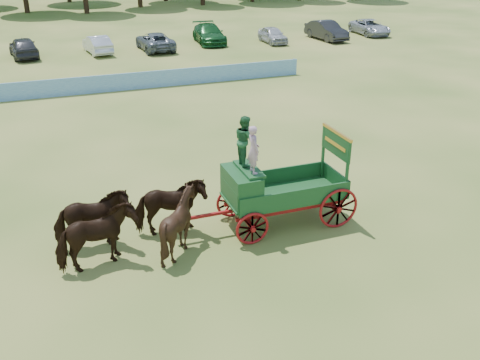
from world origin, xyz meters
TOP-DOWN VIEW (x-y plane):
  - ground at (0.00, 0.00)m, footprint 160.00×160.00m
  - horse_lead_left at (-3.52, -1.00)m, footprint 2.45×1.56m
  - horse_lead_right at (-3.52, 0.10)m, footprint 2.27×1.05m
  - horse_wheel_left at (-1.12, -1.00)m, footprint 1.95×1.78m
  - horse_wheel_right at (-1.12, 0.10)m, footprint 2.36×1.26m
  - farm_dray at (1.84, -0.42)m, footprint 6.00×2.00m
  - sponsor_banner at (-1.00, 18.00)m, footprint 26.00×0.08m
  - parked_cars at (0.67, 30.02)m, footprint 53.81×7.47m

SIDE VIEW (x-z plane):
  - ground at x=0.00m, z-range 0.00..0.00m
  - sponsor_banner at x=-1.00m, z-range 0.00..1.05m
  - parked_cars at x=0.67m, z-range -0.08..1.56m
  - horse_lead_left at x=-3.52m, z-range 0.00..1.92m
  - horse_lead_right at x=-3.52m, z-range 0.00..1.92m
  - horse_wheel_right at x=-1.12m, z-range 0.00..1.92m
  - horse_wheel_left at x=-1.12m, z-range 0.00..1.92m
  - farm_dray at x=1.84m, z-range -0.23..3.51m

